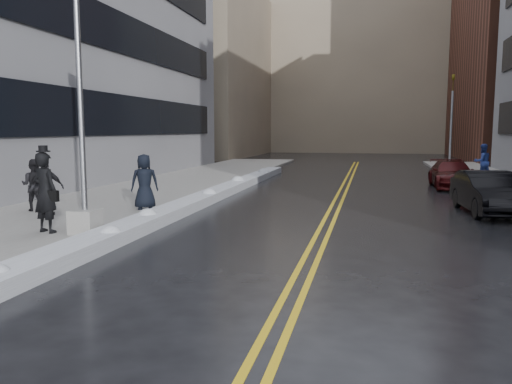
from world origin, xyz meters
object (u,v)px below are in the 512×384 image
Objects in this scene: pedestrian_fedora at (45,193)px; pedestrian_c at (145,182)px; traffic_signal at (451,120)px; pedestrian_d at (46,188)px; pedestrian_east at (482,162)px; car_black at (488,193)px; lamppost at (82,139)px; pedestrian_b at (34,185)px; car_maroon at (452,174)px.

pedestrian_fedora reaches higher than pedestrian_c.
traffic_signal is 24.70m from pedestrian_d.
pedestrian_east reaches higher than car_black.
lamppost is 3.60m from pedestrian_d.
pedestrian_b is 0.89× the size of pedestrian_east.
pedestrian_east is at bearing -153.53° from pedestrian_b.
car_black is (14.36, 3.66, -0.29)m from pedestrian_b.
pedestrian_b is 0.97× the size of pedestrian_d.
pedestrian_d is 0.92× the size of pedestrian_east.
pedestrian_d reaches higher than pedestrian_b.
pedestrian_b is 18.30m from car_maroon.
traffic_signal reaches higher than pedestrian_fedora.
pedestrian_c is at bearing 93.39° from lamppost.
car_maroon is (11.03, 10.24, -0.41)m from pedestrian_c.
pedestrian_b is 1.29m from pedestrian_d.
pedestrian_c is 0.97× the size of pedestrian_east.
traffic_signal is 5.39m from pedestrian_east.
lamppost is at bearing 126.60° from pedestrian_b.
pedestrian_d is at bearing -39.50° from pedestrian_fedora.
pedestrian_fedora is 2.68m from pedestrian_d.
pedestrian_b is at bearing -170.41° from car_black.
pedestrian_b is at bearing -141.87° from car_maroon.
pedestrian_fedora is 0.48× the size of car_black.
traffic_signal is 25.68m from pedestrian_fedora.
pedestrian_fedora is at bearing -120.04° from traffic_signal.
pedestrian_d is 14.08m from car_black.
pedestrian_c is at bearing 28.19° from pedestrian_east.
car_maroon is at bearing 39.98° from pedestrian_east.
traffic_signal is at bearing 61.79° from lamppost.
pedestrian_east is (12.75, 17.22, -1.44)m from lamppost.
lamppost is 4.18× the size of pedestrian_c.
pedestrian_b is 14.83m from car_black.
car_black is (-1.95, -10.73, -0.39)m from pedestrian_east.
pedestrian_fedora reaches higher than pedestrian_d.
pedestrian_d is at bearing -125.71° from traffic_signal.
traffic_signal is 3.29× the size of pedestrian_c.
pedestrian_fedora is 13.55m from car_black.
pedestrian_east is at bearing 74.96° from car_black.
pedestrian_east is 10.91m from car_black.
pedestrian_east is (12.99, 13.30, 0.03)m from pedestrian_c.
lamppost is at bearing -118.21° from traffic_signal.
lamppost reaches higher than car_maroon.
pedestrian_east is at bearing -78.70° from traffic_signal.
traffic_signal reaches higher than pedestrian_c.
pedestrian_fedora reaches higher than pedestrian_east.
car_black is 0.95× the size of car_maroon.
lamppost is 1.80× the size of car_black.
pedestrian_d is (-2.32, -1.88, -0.05)m from pedestrian_c.
pedestrian_c is at bearing -85.54° from pedestrian_fedora.
pedestrian_d is at bearing 27.28° from pedestrian_east.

